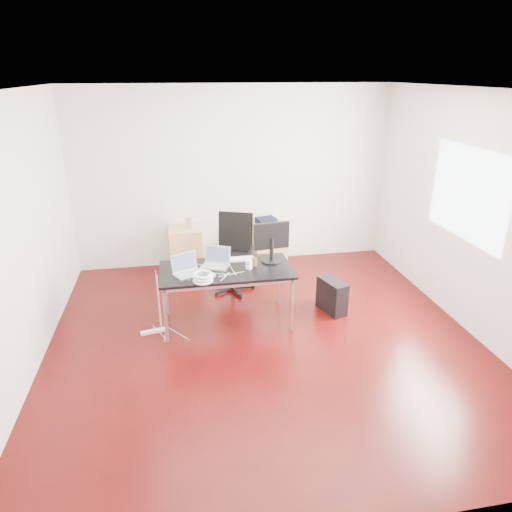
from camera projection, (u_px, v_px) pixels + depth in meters
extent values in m
plane|color=#350606|center=(264.00, 339.00, 5.43)|extent=(5.00, 5.00, 0.00)
plane|color=silver|center=(266.00, 89.00, 4.37)|extent=(5.00, 5.00, 0.00)
plane|color=silver|center=(234.00, 178.00, 7.18)|extent=(5.00, 0.00, 5.00)
plane|color=silver|center=(350.00, 364.00, 2.62)|extent=(5.00, 0.00, 5.00)
plane|color=silver|center=(17.00, 242.00, 4.49)|extent=(0.00, 5.00, 5.00)
plane|color=silver|center=(475.00, 216.00, 5.31)|extent=(0.00, 5.00, 5.00)
plane|color=white|center=(467.00, 195.00, 5.42)|extent=(0.00, 1.50, 1.50)
cube|color=black|center=(226.00, 270.00, 5.55)|extent=(1.60, 0.80, 0.03)
cube|color=silver|center=(166.00, 316.00, 5.25)|extent=(0.04, 0.04, 0.70)
cube|color=silver|center=(166.00, 289.00, 5.89)|extent=(0.04, 0.04, 0.70)
cube|color=silver|center=(292.00, 305.00, 5.49)|extent=(0.04, 0.04, 0.70)
cube|color=silver|center=(279.00, 280.00, 6.13)|extent=(0.04, 0.04, 0.70)
cylinder|color=black|center=(232.00, 275.00, 6.56)|extent=(0.06, 0.06, 0.47)
cube|color=black|center=(232.00, 258.00, 6.46)|extent=(0.61, 0.60, 0.06)
cube|color=black|center=(235.00, 233.00, 6.55)|extent=(0.46, 0.26, 0.55)
cube|color=tan|center=(186.00, 249.00, 7.19)|extent=(0.50, 0.50, 0.70)
cube|color=tan|center=(269.00, 244.00, 7.42)|extent=(0.50, 0.50, 0.70)
cube|color=black|center=(332.00, 296.00, 5.99)|extent=(0.32, 0.49, 0.44)
cylinder|color=black|center=(239.00, 258.00, 7.43)|extent=(0.29, 0.29, 0.28)
cube|color=white|center=(153.00, 331.00, 5.56)|extent=(0.31, 0.12, 0.04)
cube|color=silver|center=(189.00, 274.00, 5.38)|extent=(0.40, 0.35, 0.01)
cube|color=silver|center=(184.00, 262.00, 5.42)|extent=(0.32, 0.19, 0.22)
cube|color=#475166|center=(184.00, 262.00, 5.42)|extent=(0.28, 0.16, 0.18)
cube|color=silver|center=(215.00, 267.00, 5.58)|extent=(0.40, 0.35, 0.01)
cube|color=silver|center=(218.00, 254.00, 5.64)|extent=(0.32, 0.18, 0.22)
cube|color=#475166|center=(218.00, 255.00, 5.64)|extent=(0.28, 0.15, 0.18)
cylinder|color=black|center=(271.00, 261.00, 5.75)|extent=(0.26, 0.26, 0.02)
cylinder|color=black|center=(272.00, 249.00, 5.69)|extent=(0.05, 0.05, 0.30)
cube|color=black|center=(272.00, 236.00, 5.64)|extent=(0.45, 0.10, 0.34)
cube|color=#475166|center=(271.00, 235.00, 5.67)|extent=(0.39, 0.05, 0.29)
cube|color=white|center=(237.00, 259.00, 5.79)|extent=(0.44, 0.14, 0.02)
cylinder|color=white|center=(249.00, 264.00, 5.53)|extent=(0.09, 0.09, 0.12)
cylinder|color=#51391C|center=(254.00, 262.00, 5.62)|extent=(0.08, 0.08, 0.10)
torus|color=white|center=(203.00, 280.00, 5.20)|extent=(0.24, 0.24, 0.04)
torus|color=white|center=(203.00, 277.00, 5.18)|extent=(0.23, 0.23, 0.04)
torus|color=white|center=(203.00, 275.00, 5.17)|extent=(0.22, 0.22, 0.04)
cube|color=white|center=(211.00, 275.00, 5.35)|extent=(0.09, 0.09, 0.03)
cube|color=#9E9E9E|center=(189.00, 223.00, 7.02)|extent=(0.11, 0.10, 0.18)
cube|color=black|center=(266.00, 221.00, 7.28)|extent=(0.35, 0.30, 0.09)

